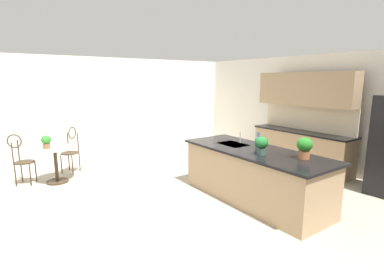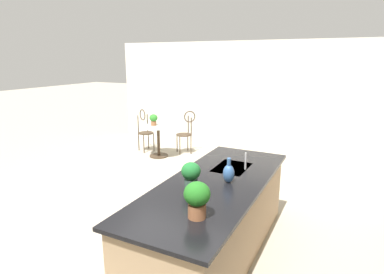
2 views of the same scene
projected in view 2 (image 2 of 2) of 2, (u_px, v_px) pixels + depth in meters
The scene contains 11 objects.
ground_plane at pixel (167, 225), 4.50m from camera, with size 40.00×40.00×0.00m, color #B2A893.
wall_left_window at pixel (255, 97), 7.86m from camera, with size 0.12×7.80×2.70m, color silver.
kitchen_island at pixel (215, 218), 3.75m from camera, with size 2.80×1.06×0.92m.
bistro_table at pixel (158, 138), 7.51m from camera, with size 0.80×0.80×0.74m.
chair_near_window at pixel (186, 130), 7.78m from camera, with size 0.54×0.54×1.04m.
chair_by_island at pixel (145, 128), 7.99m from camera, with size 0.51×0.52×1.04m.
sink_faucet at pixel (246, 161), 4.01m from camera, with size 0.02×0.02×0.22m, color #B2B5BA.
potted_plant_on_table at pixel (154, 119), 7.48m from camera, with size 0.19×0.19×0.27m.
potted_plant_counter_far at pixel (197, 198), 2.78m from camera, with size 0.24×0.24×0.33m.
potted_plant_counter_near at pixel (191, 174), 3.41m from camera, with size 0.21×0.21×0.30m.
vase_on_counter at pixel (229, 173), 3.60m from camera, with size 0.13×0.13×0.29m.
Camera 2 is at (3.46, 2.14, 2.30)m, focal length 29.76 mm.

